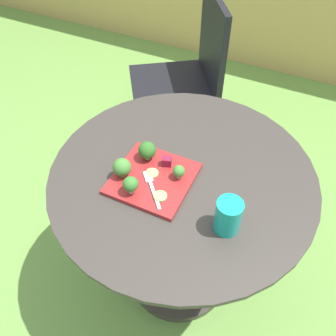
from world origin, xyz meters
name	(u,v)px	position (x,y,z in m)	size (l,w,h in m)	color
ground_plane	(178,274)	(0.00, 0.00, 0.00)	(12.00, 12.00, 0.00)	#669342
patio_table	(181,220)	(0.00, 0.00, 0.44)	(0.86, 0.86, 0.71)	#38332D
patio_chair	(190,70)	(-0.32, 0.83, 0.53)	(0.61, 0.61, 0.90)	black
salad_plate	(153,178)	(-0.07, -0.07, 0.72)	(0.24, 0.24, 0.01)	maroon
drinking_glass	(228,217)	(0.19, -0.14, 0.76)	(0.07, 0.07, 0.11)	#149989
fork	(151,186)	(-0.06, -0.10, 0.73)	(0.12, 0.13, 0.00)	silver
broccoli_floret_0	(147,151)	(-0.13, 0.00, 0.76)	(0.06, 0.06, 0.06)	#99B770
broccoli_floret_1	(179,171)	(0.00, -0.03, 0.76)	(0.04, 0.04, 0.05)	#99B770
broccoli_floret_2	(130,184)	(-0.11, -0.15, 0.76)	(0.05, 0.05, 0.06)	#99B770
broccoli_floret_3	(122,167)	(-0.16, -0.10, 0.76)	(0.06, 0.06, 0.06)	#99B770
cucumber_slice_0	(152,173)	(-0.08, -0.06, 0.73)	(0.04, 0.04, 0.01)	#8EB766
cucumber_slice_1	(160,196)	(-0.02, -0.13, 0.73)	(0.04, 0.04, 0.01)	#8EB766
beet_chunk_0	(167,161)	(-0.06, 0.00, 0.74)	(0.03, 0.02, 0.03)	maroon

